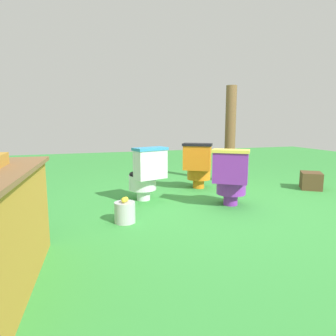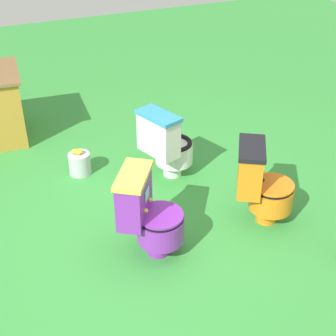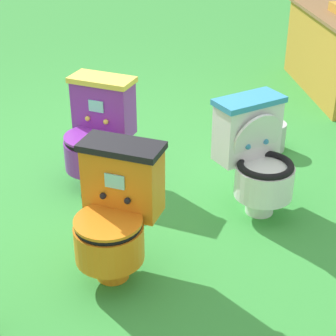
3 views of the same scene
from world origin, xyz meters
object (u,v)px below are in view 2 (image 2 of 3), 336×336
(toilet_white, at_px, (167,144))
(toilet_orange, at_px, (262,184))
(toilet_purple, at_px, (149,214))
(lemon_bucket, at_px, (80,163))

(toilet_white, distance_m, toilet_orange, 1.05)
(toilet_purple, bearing_deg, toilet_white, -176.65)
(toilet_orange, height_order, lemon_bucket, toilet_orange)
(toilet_purple, relative_size, lemon_bucket, 2.63)
(toilet_purple, xyz_separation_m, lemon_bucket, (-0.20, 1.36, -0.25))
(toilet_white, xyz_separation_m, lemon_bucket, (-0.77, 0.42, -0.26))
(toilet_orange, bearing_deg, toilet_purple, -58.14)
(toilet_purple, bearing_deg, toilet_orange, 124.27)
(toilet_white, height_order, lemon_bucket, toilet_white)
(toilet_purple, distance_m, lemon_bucket, 1.40)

